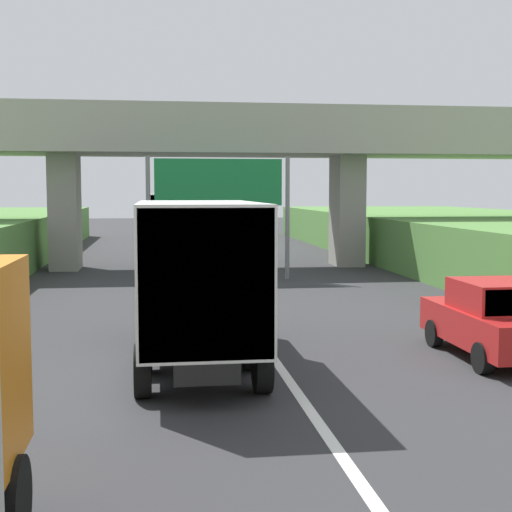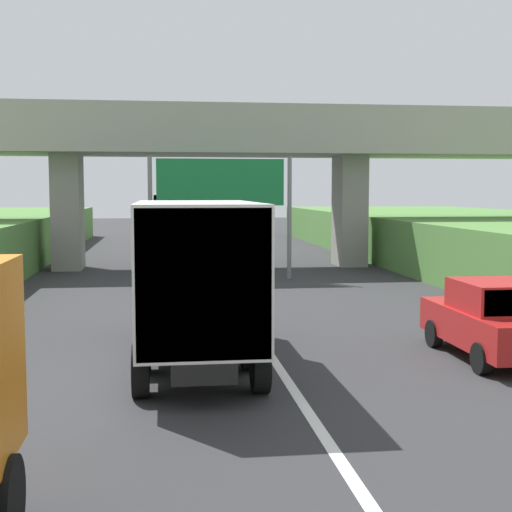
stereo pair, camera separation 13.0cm
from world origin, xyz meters
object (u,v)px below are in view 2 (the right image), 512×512
truck_silver (170,215)px  construction_barrel_3 (470,300)px  truck_black (195,274)px  car_blue (249,225)px  car_red (493,320)px  truck_yellow (210,212)px  overhead_highway_sign (221,190)px

truck_silver → construction_barrel_3: size_ratio=8.11×
truck_black → car_blue: 44.85m
car_blue → car_red: bearing=-90.0°
truck_yellow → construction_barrel_3: size_ratio=8.11×
car_red → car_blue: 44.68m
truck_yellow → truck_black: bearing=-94.2°
truck_black → construction_barrel_3: size_ratio=8.11×
truck_silver → car_red: (6.58, -36.90, -1.08)m
car_red → truck_silver: bearing=100.1°
overhead_highway_sign → car_red: 15.69m
car_blue → overhead_highway_sign: bearing=-99.1°
truck_black → truck_yellow: bearing=85.8°
overhead_highway_sign → truck_yellow: 29.97m
truck_yellow → truck_silver: bearing=-113.7°
truck_silver → car_blue: bearing=49.7°
truck_yellow → car_blue: truck_yellow is taller
truck_black → car_red: bearing=-2.8°
truck_black → car_red: 6.56m
overhead_highway_sign → truck_silver: overhead_highway_sign is taller
car_red → construction_barrel_3: car_red is taller
car_blue → truck_silver: bearing=-130.3°
truck_silver → car_blue: size_ratio=1.78×
truck_yellow → car_blue: size_ratio=1.78×
overhead_highway_sign → truck_silver: bearing=94.7°
truck_silver → car_red: size_ratio=1.78×
truck_yellow → truck_black: size_ratio=1.00×
overhead_highway_sign → car_blue: bearing=80.9°
truck_yellow → construction_barrel_3: bearing=-82.7°
overhead_highway_sign → truck_silver: (-1.82, 22.23, -1.78)m
truck_black → car_red: (6.46, -0.31, -1.08)m
truck_black → overhead_highway_sign: bearing=83.2°
car_blue → truck_yellow: bearing=-177.7°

